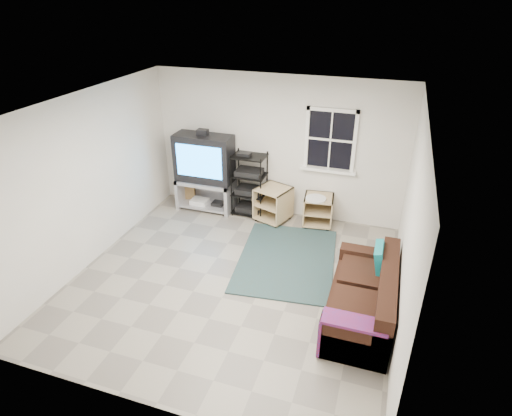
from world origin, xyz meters
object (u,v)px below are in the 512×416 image
(sofa, at_px, (364,299))
(av_rack, at_px, (249,188))
(tv_unit, at_px, (205,166))
(side_table_right, at_px, (318,208))
(side_table_left, at_px, (275,202))

(sofa, bearing_deg, av_rack, 136.03)
(tv_unit, relative_size, side_table_right, 2.71)
(tv_unit, bearing_deg, side_table_left, -1.12)
(av_rack, distance_m, sofa, 3.29)
(side_table_left, distance_m, side_table_right, 0.80)
(tv_unit, relative_size, sofa, 0.88)
(tv_unit, bearing_deg, side_table_right, 1.12)
(side_table_right, height_order, sofa, sofa)
(av_rack, relative_size, sofa, 0.67)
(side_table_left, xyz_separation_m, side_table_right, (0.80, 0.07, -0.02))
(sofa, bearing_deg, side_table_right, 114.75)
(side_table_left, bearing_deg, side_table_right, 4.99)
(tv_unit, xyz_separation_m, sofa, (3.23, -2.23, -0.58))
(av_rack, relative_size, side_table_right, 2.06)
(side_table_right, bearing_deg, side_table_left, -175.01)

